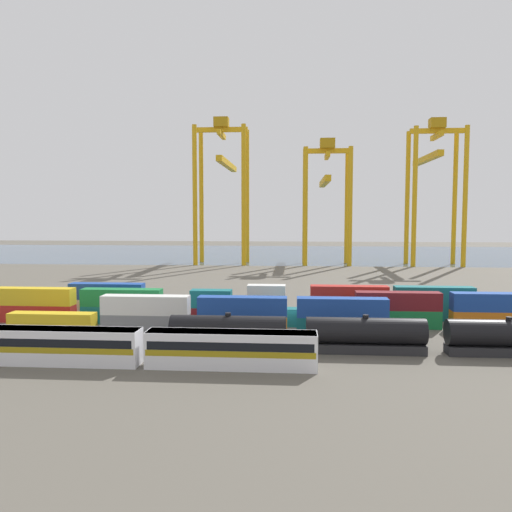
{
  "coord_description": "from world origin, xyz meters",
  "views": [
    {
      "loc": [
        0.76,
        -72.92,
        16.14
      ],
      "look_at": [
        -6.6,
        23.18,
        8.55
      ],
      "focal_mm": 35.78,
      "sensor_mm": 36.0,
      "label": 1
    }
  ],
  "objects_px": {
    "shipping_container_1": "(146,323)",
    "shipping_container_7": "(35,313)",
    "shipping_container_24": "(349,310)",
    "gantry_crane_west": "(223,176)",
    "shipping_container_3": "(243,325)",
    "shipping_container_5": "(342,327)",
    "shipping_container_21": "(186,308)",
    "gantry_crane_central": "(326,190)",
    "passenger_train": "(143,346)",
    "freight_tank_row": "(436,336)",
    "gantry_crane_east": "(434,177)"
  },
  "relations": [
    {
      "from": "shipping_container_1",
      "to": "gantry_crane_west",
      "type": "distance_m",
      "value": 109.91
    },
    {
      "from": "passenger_train",
      "to": "shipping_container_5",
      "type": "distance_m",
      "value": 27.29
    },
    {
      "from": "passenger_train",
      "to": "freight_tank_row",
      "type": "bearing_deg",
      "value": 12.31
    },
    {
      "from": "shipping_container_21",
      "to": "gantry_crane_central",
      "type": "height_order",
      "value": "gantry_crane_central"
    },
    {
      "from": "shipping_container_1",
      "to": "shipping_container_7",
      "type": "distance_m",
      "value": 20.03
    },
    {
      "from": "shipping_container_5",
      "to": "shipping_container_21",
      "type": "relative_size",
      "value": 1.0
    },
    {
      "from": "passenger_train",
      "to": "shipping_container_21",
      "type": "relative_size",
      "value": 3.08
    },
    {
      "from": "shipping_container_1",
      "to": "shipping_container_24",
      "type": "xyz_separation_m",
      "value": [
        29.05,
        12.07,
        0.0
      ]
    },
    {
      "from": "shipping_container_7",
      "to": "gantry_crane_central",
      "type": "relative_size",
      "value": 0.29
    },
    {
      "from": "shipping_container_1",
      "to": "gantry_crane_central",
      "type": "height_order",
      "value": "gantry_crane_central"
    },
    {
      "from": "shipping_container_3",
      "to": "shipping_container_24",
      "type": "relative_size",
      "value": 1.0
    },
    {
      "from": "shipping_container_5",
      "to": "gantry_crane_west",
      "type": "relative_size",
      "value": 0.25
    },
    {
      "from": "shipping_container_1",
      "to": "shipping_container_7",
      "type": "xyz_separation_m",
      "value": [
        -19.1,
        6.04,
        0.0
      ]
    },
    {
      "from": "shipping_container_3",
      "to": "shipping_container_5",
      "type": "height_order",
      "value": "same"
    },
    {
      "from": "shipping_container_1",
      "to": "shipping_container_5",
      "type": "bearing_deg",
      "value": 0.0
    },
    {
      "from": "freight_tank_row",
      "to": "gantry_crane_east",
      "type": "xyz_separation_m",
      "value": [
        28.96,
        113.28,
        26.9
      ]
    },
    {
      "from": "passenger_train",
      "to": "gantry_crane_central",
      "type": "height_order",
      "value": "gantry_crane_central"
    },
    {
      "from": "shipping_container_3",
      "to": "gantry_crane_east",
      "type": "height_order",
      "value": "gantry_crane_east"
    },
    {
      "from": "shipping_container_5",
      "to": "gantry_crane_east",
      "type": "xyz_separation_m",
      "value": [
        39.13,
        105.15,
        27.77
      ]
    },
    {
      "from": "shipping_container_3",
      "to": "gantry_crane_central",
      "type": "xyz_separation_m",
      "value": [
        17.5,
        106.0,
        23.73
      ]
    },
    {
      "from": "gantry_crane_central",
      "to": "gantry_crane_east",
      "type": "bearing_deg",
      "value": -1.4
    },
    {
      "from": "shipping_container_21",
      "to": "shipping_container_24",
      "type": "relative_size",
      "value": 1.0
    },
    {
      "from": "shipping_container_24",
      "to": "gantry_crane_central",
      "type": "height_order",
      "value": "gantry_crane_central"
    },
    {
      "from": "shipping_container_21",
      "to": "shipping_container_24",
      "type": "height_order",
      "value": "same"
    },
    {
      "from": "gantry_crane_east",
      "to": "shipping_container_5",
      "type": "bearing_deg",
      "value": -110.41
    },
    {
      "from": "shipping_container_1",
      "to": "shipping_container_7",
      "type": "bearing_deg",
      "value": 162.46
    },
    {
      "from": "shipping_container_1",
      "to": "shipping_container_21",
      "type": "xyz_separation_m",
      "value": [
        2.99,
        12.07,
        0.0
      ]
    },
    {
      "from": "gantry_crane_west",
      "to": "freight_tank_row",
      "type": "bearing_deg",
      "value": -70.18
    },
    {
      "from": "shipping_container_24",
      "to": "gantry_crane_east",
      "type": "height_order",
      "value": "gantry_crane_east"
    },
    {
      "from": "freight_tank_row",
      "to": "shipping_container_7",
      "type": "relative_size",
      "value": 5.2
    },
    {
      "from": "shipping_container_5",
      "to": "shipping_container_24",
      "type": "xyz_separation_m",
      "value": [
        2.19,
        12.07,
        0.0
      ]
    },
    {
      "from": "freight_tank_row",
      "to": "gantry_crane_east",
      "type": "height_order",
      "value": "gantry_crane_east"
    },
    {
      "from": "shipping_container_3",
      "to": "shipping_container_7",
      "type": "relative_size",
      "value": 1.0
    },
    {
      "from": "passenger_train",
      "to": "shipping_container_24",
      "type": "height_order",
      "value": "passenger_train"
    },
    {
      "from": "shipping_container_7",
      "to": "shipping_container_3",
      "type": "bearing_deg",
      "value": -10.51
    },
    {
      "from": "shipping_container_5",
      "to": "gantry_crane_central",
      "type": "relative_size",
      "value": 0.29
    },
    {
      "from": "gantry_crane_west",
      "to": "gantry_crane_central",
      "type": "relative_size",
      "value": 1.18
    },
    {
      "from": "gantry_crane_west",
      "to": "shipping_container_24",
      "type": "bearing_deg",
      "value": -70.56
    },
    {
      "from": "gantry_crane_east",
      "to": "shipping_container_1",
      "type": "bearing_deg",
      "value": -122.11
    },
    {
      "from": "shipping_container_24",
      "to": "gantry_crane_west",
      "type": "relative_size",
      "value": 0.25
    },
    {
      "from": "gantry_crane_central",
      "to": "gantry_crane_east",
      "type": "relative_size",
      "value": 0.87
    },
    {
      "from": "shipping_container_3",
      "to": "shipping_container_21",
      "type": "xyz_separation_m",
      "value": [
        -10.44,
        12.07,
        0.0
      ]
    },
    {
      "from": "freight_tank_row",
      "to": "shipping_container_5",
      "type": "xyz_separation_m",
      "value": [
        -10.17,
        8.13,
        -0.87
      ]
    },
    {
      "from": "shipping_container_3",
      "to": "shipping_container_21",
      "type": "height_order",
      "value": "same"
    },
    {
      "from": "passenger_train",
      "to": "shipping_container_1",
      "type": "relative_size",
      "value": 3.08
    },
    {
      "from": "shipping_container_21",
      "to": "gantry_crane_central",
      "type": "distance_m",
      "value": 100.83
    },
    {
      "from": "shipping_container_21",
      "to": "gantry_crane_east",
      "type": "height_order",
      "value": "gantry_crane_east"
    },
    {
      "from": "shipping_container_5",
      "to": "gantry_crane_west",
      "type": "height_order",
      "value": "gantry_crane_west"
    },
    {
      "from": "freight_tank_row",
      "to": "shipping_container_7",
      "type": "height_order",
      "value": "freight_tank_row"
    },
    {
      "from": "shipping_container_1",
      "to": "gantry_crane_west",
      "type": "relative_size",
      "value": 0.25
    }
  ]
}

